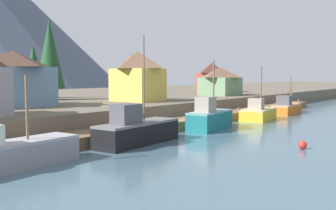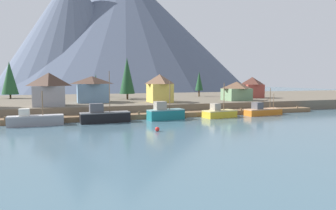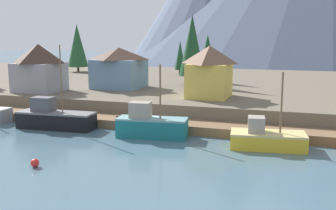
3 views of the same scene
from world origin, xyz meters
name	(u,v)px [view 1 (image 1 of 3)]	position (x,y,z in m)	size (l,w,h in m)	color
ground_plane	(76,121)	(0.00, 20.00, -0.50)	(400.00, 400.00, 1.00)	#476675
dock	(177,123)	(0.00, 1.99, 0.50)	(80.00, 4.00, 1.60)	brown
shoreline_bank	(27,105)	(0.00, 32.00, 1.25)	(400.00, 56.00, 2.50)	#665B4C
fishing_boat_grey	(11,154)	(-22.98, -1.60, 1.01)	(9.21, 2.94, 6.08)	gray
fishing_boat_black	(137,131)	(-11.12, -1.77, 1.22)	(9.25, 3.24, 9.63)	black
fishing_boat_teal	(210,118)	(0.90, -1.91, 1.30)	(7.65, 3.50, 7.75)	#196B70
fishing_boat_yellow	(258,113)	(12.93, -2.26, 0.95)	(7.39, 4.13, 7.33)	gold
fishing_boat_orange	(286,108)	(24.20, -1.94, 0.95)	(9.33, 3.56, 6.11)	#CC6B1E
house_yellow	(138,76)	(4.06, 11.62, 6.01)	(5.50, 6.39, 6.87)	gold
house_blue	(13,78)	(-11.66, 16.61, 5.75)	(7.50, 7.29, 6.37)	#6689A8
house_green	(220,81)	(25.32, 10.78, 5.07)	(6.75, 5.95, 5.02)	#6B8E66
house_red	(212,77)	(35.84, 18.76, 5.74)	(6.17, 4.73, 6.33)	#9E4238
conifer_mid_left	(33,66)	(-0.42, 29.37, 7.53)	(3.35, 3.35, 8.39)	#4C3823
conifer_mid_right	(50,54)	(-1.65, 23.47, 9.11)	(4.23, 4.23, 11.61)	#4C3823
conifer_back_left	(132,68)	(23.65, 30.61, 7.56)	(2.61, 2.61, 8.23)	#4C3823
channel_buoy	(303,145)	(-4.51, -14.13, 0.35)	(0.70, 0.70, 0.70)	red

